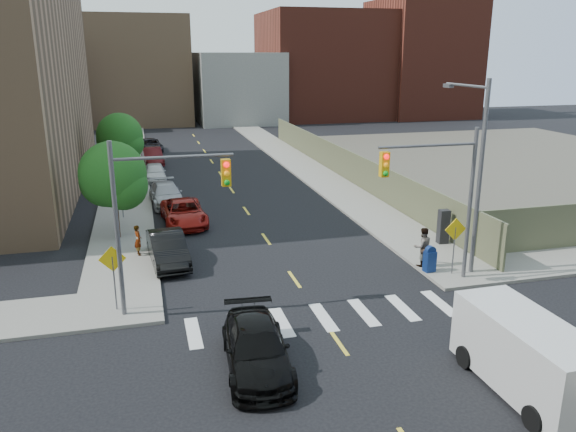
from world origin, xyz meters
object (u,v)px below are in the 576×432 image
parked_car_blue (168,253)px  parked_car_silver (166,194)px  parked_car_black (168,248)px  parked_car_grey (150,145)px  cargo_van (524,352)px  parked_car_red (184,213)px  pedestrian_west (138,240)px  pedestrian_east (423,247)px  black_sedan (256,348)px  parked_car_maroon (152,156)px  parked_car_white (155,172)px  mailbox (430,259)px  payphone (443,227)px

parked_car_blue → parked_car_silver: bearing=85.4°
parked_car_black → parked_car_grey: parked_car_black is taller
cargo_van → parked_car_red: bearing=112.5°
pedestrian_west → pedestrian_east: bearing=-123.4°
parked_car_red → black_sedan: bearing=-89.4°
parked_car_black → parked_car_maroon: size_ratio=1.00×
parked_car_silver → parked_car_grey: (-0.51, 22.37, -0.06)m
parked_car_grey → black_sedan: size_ratio=0.95×
parked_car_maroon → parked_car_grey: bearing=84.6°
parked_car_red → parked_car_silver: size_ratio=1.05×
parked_car_black → parked_car_white: 19.07m
black_sedan → mailbox: size_ratio=4.00×
parked_car_blue → cargo_van: bearing=-55.4°
payphone → parked_car_black: bearing=178.5°
parked_car_white → black_sedan: bearing=-85.7°
parked_car_black → cargo_van: size_ratio=0.91×
pedestrian_east → parked_car_maroon: bearing=-67.8°
parked_car_grey → payphone: 37.66m
black_sedan → payphone: bearing=42.2°
mailbox → payphone: payphone is taller
parked_car_red → parked_car_maroon: 19.85m
parked_car_red → parked_car_maroon: (-1.30, 19.81, 0.05)m
cargo_van → pedestrian_east: bearing=78.9°
parked_car_black → black_sedan: size_ratio=0.94×
parked_car_silver → cargo_van: (9.48, -25.07, 0.51)m
payphone → pedestrian_west: 16.03m
parked_car_black → parked_car_silver: parked_car_black is taller
payphone → parked_car_white: bearing=128.4°
parked_car_grey → mailbox: mailbox is taller
parked_car_red → parked_car_blue: bearing=-103.7°
parked_car_silver → payphone: (13.97, -12.40, 0.34)m
parked_car_white → pedestrian_west: pedestrian_west is taller
black_sedan → pedestrian_east: size_ratio=2.64×
pedestrian_west → payphone: bearing=-110.7°
parked_car_red → parked_car_silver: (-0.79, 4.90, -0.00)m
parked_car_black → parked_car_maroon: (0.00, 26.27, 0.00)m
parked_car_grey → cargo_van: 48.48m
parked_car_black → parked_car_silver: 11.37m
pedestrian_west → pedestrian_east: size_ratio=0.81×
parked_car_maroon → pedestrian_east: pedestrian_east is taller
parked_car_blue → parked_car_black: parked_car_black is taller
parked_car_red → parked_car_white: parked_car_red is taller
parked_car_red → parked_car_maroon: parked_car_maroon is taller
parked_car_silver → parked_car_maroon: bearing=87.7°
parked_car_maroon → mailbox: bearing=-74.5°
parked_car_red → pedestrian_west: 5.88m
payphone → parked_car_silver: bearing=141.0°
parked_car_grey → payphone: (14.48, -34.77, 0.40)m
parked_car_red → parked_car_maroon: bearing=91.0°
parked_car_red → pedestrian_east: pedestrian_east is taller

